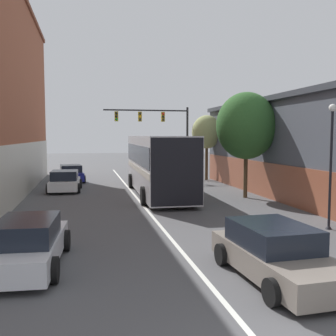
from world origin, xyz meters
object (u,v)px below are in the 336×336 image
parked_car_left_mid (65,181)px  street_tree_near (246,126)px  street_tree_far (207,132)px  bus (158,162)px  parked_car_left_near (29,244)px  parked_car_left_far (71,174)px  street_lamp (331,162)px  traffic_signal_gantry (160,126)px  hatchback_foreground (276,253)px

parked_car_left_mid → street_tree_near: bearing=-113.4°
street_tree_near → street_tree_far: (0.59, 9.45, -0.27)m
bus → street_tree_near: 5.72m
parked_car_left_near → parked_car_left_mid: size_ratio=1.14×
parked_car_left_near → parked_car_left_far: bearing=2.2°
bus → street_lamp: size_ratio=2.36×
parked_car_left_far → street_lamp: bearing=-157.3°
parked_car_left_mid → parked_car_left_far: size_ratio=0.99×
bus → parked_car_left_mid: bus is taller
street_lamp → street_tree_near: size_ratio=0.79×
traffic_signal_gantry → parked_car_left_mid: bearing=-142.1°
bus → hatchback_foreground: 14.74m
hatchback_foreground → street_tree_near: street_tree_near is taller
hatchback_foreground → street_tree_near: size_ratio=0.74×
hatchback_foreground → street_lamp: bearing=-48.6°
parked_car_left_near → street_tree_far: street_tree_far is taller
hatchback_foreground → street_tree_near: 13.73m
hatchback_foreground → parked_car_left_far: hatchback_foreground is taller
bus → parked_car_left_near: size_ratio=2.51×
parked_car_left_mid → street_lamp: bearing=-138.9°
traffic_signal_gantry → street_tree_near: bearing=-74.1°
parked_car_left_far → street_tree_near: street_tree_near is taller
parked_car_left_far → traffic_signal_gantry: (7.24, 0.43, 3.84)m
parked_car_left_near → street_lamp: street_lamp is taller
street_tree_far → street_lamp: bearing=-91.8°
traffic_signal_gantry → street_lamp: 19.18m
street_tree_near → hatchback_foreground: bearing=-109.7°
parked_car_left_far → traffic_signal_gantry: size_ratio=0.56×
parked_car_left_mid → parked_car_left_near: bearing=-178.8°
parked_car_left_far → hatchback_foreground: bearing=-172.3°
street_tree_near → traffic_signal_gantry: bearing=105.9°
bus → street_tree_near: bearing=-113.2°
parked_car_left_near → traffic_signal_gantry: traffic_signal_gantry is taller
parked_car_left_far → street_tree_near: size_ratio=0.65×
street_tree_near → street_tree_far: bearing=86.4°
bus → traffic_signal_gantry: (1.74, 8.61, 2.45)m
bus → parked_car_left_mid: bearing=64.9°
bus → street_lamp: bearing=-153.4°
bus → hatchback_foreground: bearing=-177.5°
parked_car_left_mid → street_tree_far: size_ratio=0.75×
parked_car_left_near → street_lamp: (10.80, 2.27, 1.98)m
parked_car_left_near → street_tree_near: (10.75, 10.31, 3.54)m
hatchback_foreground → street_tree_far: bearing=-16.1°
hatchback_foreground → parked_car_left_near: 6.64m
hatchback_foreground → traffic_signal_gantry: bearing=-6.5°
street_lamp → parked_car_left_near: bearing=-168.1°
hatchback_foreground → street_tree_near: (4.48, 12.49, 3.55)m
traffic_signal_gantry → street_tree_far: bearing=-20.1°
parked_car_left_near → street_tree_near: size_ratio=0.74×
hatchback_foreground → parked_car_left_mid: (-6.05, 17.48, 0.00)m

